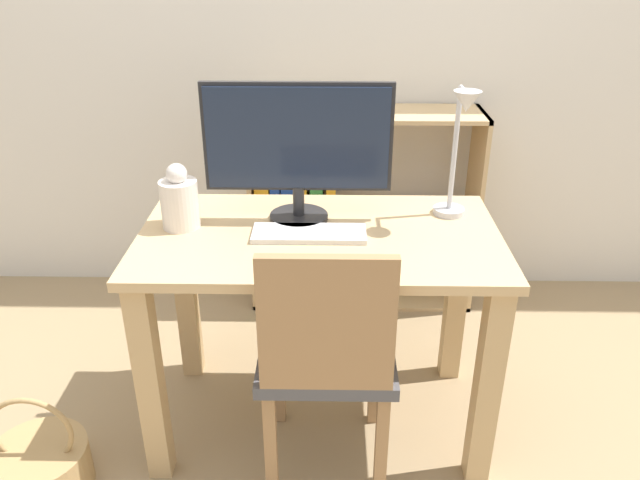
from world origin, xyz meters
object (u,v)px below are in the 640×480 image
at_px(vase, 179,201).
at_px(basket, 40,466).
at_px(keyboard, 309,234).
at_px(desk_lamp, 459,142).
at_px(monitor, 298,144).
at_px(bookshelf, 320,215).
at_px(chair, 327,353).

xyz_separation_m(vase, basket, (-0.41, -0.37, -0.72)).
bearing_deg(keyboard, desk_lamp, 14.79).
bearing_deg(basket, vase, 41.95).
distance_m(monitor, keyboard, 0.27).
xyz_separation_m(monitor, desk_lamp, (0.48, -0.01, 0.01)).
height_order(vase, desk_lamp, desk_lamp).
xyz_separation_m(monitor, bookshelf, (0.06, 0.72, -0.56)).
distance_m(monitor, basket, 1.25).
bearing_deg(desk_lamp, monitor, 179.25).
distance_m(keyboard, basket, 1.08).
distance_m(keyboard, bookshelf, 0.90).
bearing_deg(vase, monitor, 9.87).
bearing_deg(vase, desk_lamp, 3.82).
distance_m(bookshelf, basket, 1.46).
relative_size(monitor, basket, 1.63).
height_order(monitor, keyboard, monitor).
distance_m(monitor, chair, 0.63).
height_order(chair, basket, chair).
bearing_deg(desk_lamp, keyboard, -165.21).
height_order(keyboard, bookshelf, bookshelf).
bearing_deg(keyboard, vase, 171.17).
bearing_deg(vase, basket, -138.05).
relative_size(monitor, desk_lamp, 1.36).
bearing_deg(bookshelf, vase, -118.04).
bearing_deg(keyboard, monitor, 106.45).
distance_m(keyboard, vase, 0.41).
xyz_separation_m(chair, bookshelf, (-0.04, 1.06, -0.04)).
relative_size(chair, basket, 2.37).
relative_size(monitor, vase, 2.79).
height_order(monitor, vase, monitor).
bearing_deg(monitor, keyboard, -73.55).
xyz_separation_m(monitor, chair, (0.09, -0.34, -0.52)).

